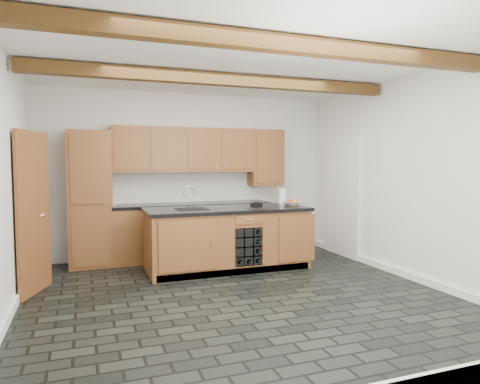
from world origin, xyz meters
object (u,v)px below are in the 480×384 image
at_px(kitchen_scale, 256,204).
at_px(fruit_bowl, 292,203).
at_px(paper_towel, 283,196).
at_px(island, 228,238).

distance_m(kitchen_scale, fruit_bowl, 0.57).
xyz_separation_m(fruit_bowl, paper_towel, (-0.05, 0.25, 0.10)).
height_order(kitchen_scale, paper_towel, paper_towel).
xyz_separation_m(island, paper_towel, (1.02, 0.23, 0.60)).
bearing_deg(paper_towel, kitchen_scale, -175.05).
xyz_separation_m(kitchen_scale, fruit_bowl, (0.53, -0.20, 0.01)).
distance_m(kitchen_scale, paper_towel, 0.49).
height_order(fruit_bowl, paper_towel, paper_towel).
bearing_deg(paper_towel, island, -167.40).
height_order(kitchen_scale, fruit_bowl, fruit_bowl).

